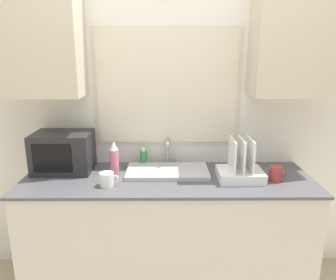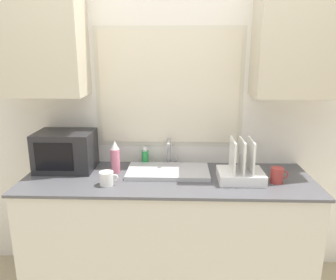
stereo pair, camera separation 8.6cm
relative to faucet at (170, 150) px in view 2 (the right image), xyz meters
name	(u,v)px [view 2 (the right image)]	position (x,y,z in m)	size (l,w,h in m)	color
countertop	(168,233)	(-0.01, -0.25, -0.57)	(2.03, 0.68, 0.89)	beige
wall_back	(169,96)	(-0.01, 0.06, 0.41)	(6.00, 0.38, 2.60)	silver
sink_basin	(169,171)	(0.00, -0.17, -0.11)	(0.59, 0.32, 0.03)	#B2B2B7
faucet	(170,150)	(0.00, 0.00, 0.00)	(0.08, 0.16, 0.21)	#99999E
microwave	(66,151)	(-0.77, -0.10, 0.02)	(0.41, 0.31, 0.29)	#232326
dish_rack	(241,171)	(0.49, -0.29, -0.06)	(0.31, 0.25, 0.29)	white
spray_bottle	(115,157)	(-0.39, -0.16, -0.01)	(0.07, 0.07, 0.24)	#D8728C
soap_bottle	(145,157)	(-0.19, 0.01, -0.06)	(0.05, 0.05, 0.15)	#268C3F
mug_near_sink	(107,178)	(-0.41, -0.40, -0.08)	(0.13, 0.09, 0.09)	white
mug_by_rack	(277,175)	(0.73, -0.32, -0.07)	(0.12, 0.09, 0.10)	#A53833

